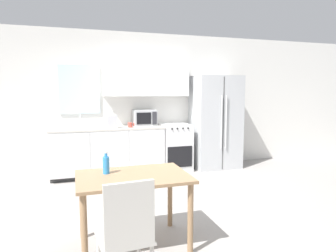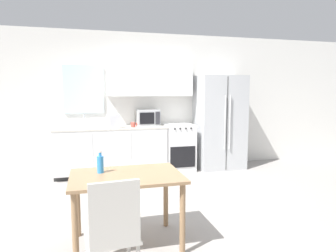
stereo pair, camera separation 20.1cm
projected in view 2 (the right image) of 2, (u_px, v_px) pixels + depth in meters
ground_plane at (153, 211)px, 3.93m from camera, size 12.00×12.00×0.00m
wall_back at (132, 98)px, 5.91m from camera, size 12.00×0.38×2.70m
kitchen_counter at (112, 151)px, 5.62m from camera, size 2.06×0.62×0.90m
oven_range at (178, 147)px, 5.95m from camera, size 0.57×0.62×0.91m
refrigerator at (219, 122)px, 6.09m from camera, size 0.94×0.71×1.87m
kitchen_sink at (85, 127)px, 5.45m from camera, size 0.72×0.44×0.24m
microwave at (148, 118)px, 5.85m from camera, size 0.43×0.32×0.31m
coffee_mug at (133, 125)px, 5.55m from camera, size 0.12×0.09×0.09m
grocery_bag_0 at (113, 120)px, 5.39m from camera, size 0.24×0.22×0.32m
dining_table at (127, 185)px, 3.00m from camera, size 1.10×0.76×0.73m
dining_chair_near at (113, 229)px, 2.23m from camera, size 0.43×0.43×0.93m
drink_bottle at (100, 164)px, 3.05m from camera, size 0.07×0.07×0.23m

